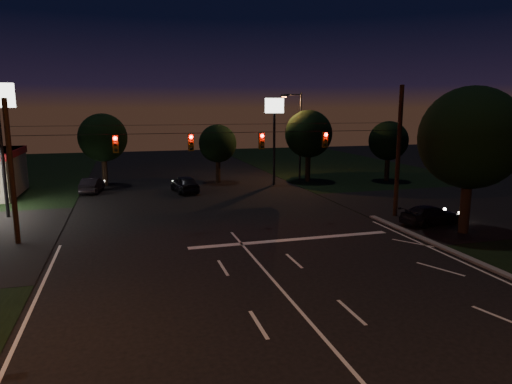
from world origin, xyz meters
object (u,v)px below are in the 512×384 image
object	(u,v)px
tree_right_near	(469,139)
car_oncoming_a	(185,184)
car_oncoming_b	(92,185)
car_cross	(430,215)
utility_pole_right	(395,216)

from	to	relation	value
tree_right_near	car_oncoming_a	bearing A→B (deg)	128.63
car_oncoming_b	car_cross	size ratio (longest dim) A/B	0.94
utility_pole_right	car_oncoming_b	distance (m)	26.10
utility_pole_right	tree_right_near	bearing A→B (deg)	-72.47
car_oncoming_a	car_cross	size ratio (longest dim) A/B	1.04
tree_right_near	car_cross	distance (m)	5.54
utility_pole_right	tree_right_near	xyz separation A→B (m)	(1.53, -4.83, 5.68)
car_cross	car_oncoming_a	bearing A→B (deg)	30.46
car_oncoming_b	car_cross	distance (m)	28.42
utility_pole_right	car_cross	world-z (taller)	utility_pole_right
tree_right_near	car_cross	world-z (taller)	tree_right_near
tree_right_near	car_oncoming_a	xyz separation A→B (m)	(-14.53, 18.18, -4.92)
utility_pole_right	car_cross	size ratio (longest dim) A/B	2.09
tree_right_near	car_cross	xyz separation A→B (m)	(-0.65, 2.16, -5.05)
utility_pole_right	car_oncoming_a	size ratio (longest dim) A/B	2.01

